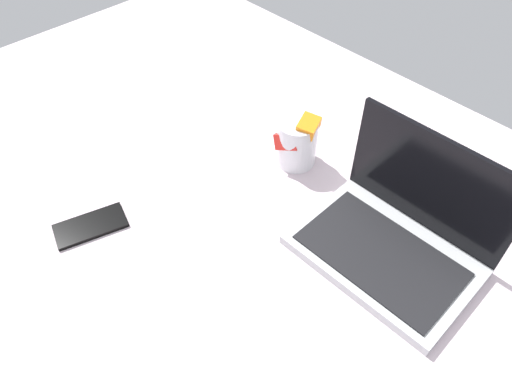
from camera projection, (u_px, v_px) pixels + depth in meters
The scene contains 4 objects.
bed_mattress at pixel (206, 228), 109.40cm from camera, with size 180.00×140.00×18.00cm, color silver.
laptop at pixel (397, 234), 91.06cm from camera, with size 33.46×23.66×23.00cm.
snack_cup at pixel (297, 141), 107.24cm from camera, with size 9.64×10.10×12.94cm.
cell_phone at pixel (91, 226), 97.65cm from camera, with size 6.80×14.00×0.80cm, color black.
Camera 1 is at (57.92, -39.56, 94.09)cm, focal length 34.07 mm.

